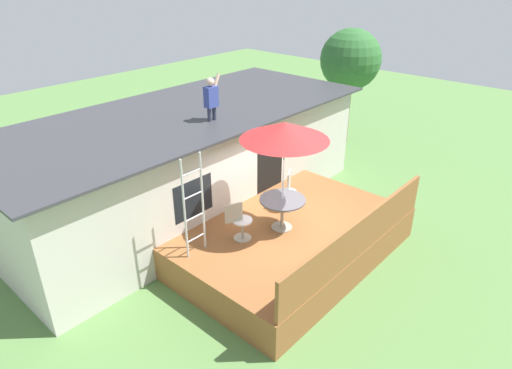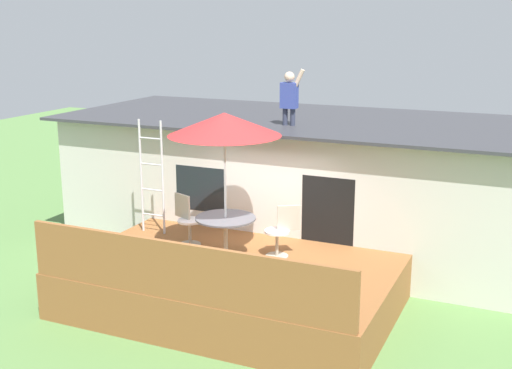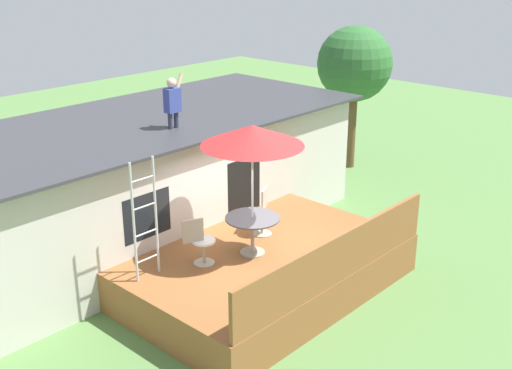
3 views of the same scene
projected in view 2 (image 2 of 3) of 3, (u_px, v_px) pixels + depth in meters
ground_plane at (235, 305)px, 11.50m from camera, size 40.00×40.00×0.00m
house at (306, 182)px, 14.35m from camera, size 10.50×4.50×2.79m
deck at (234, 284)px, 11.40m from camera, size 5.43×3.63×0.80m
deck_railing at (181, 272)px, 9.64m from camera, size 5.33×0.08×0.90m
patio_table at (226, 226)px, 11.33m from camera, size 1.04×1.04×0.74m
patio_umbrella at (224, 124)px, 10.90m from camera, size 1.90×1.90×2.54m
step_ladder at (152, 177)px, 12.62m from camera, size 0.52×0.04×2.20m
person_figure at (290, 95)px, 12.90m from camera, size 0.47×0.20×1.11m
patio_chair_left at (187, 220)px, 12.10m from camera, size 0.60×0.44×0.92m
patio_chair_right at (281, 231)px, 11.46m from camera, size 0.58×0.44×0.92m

